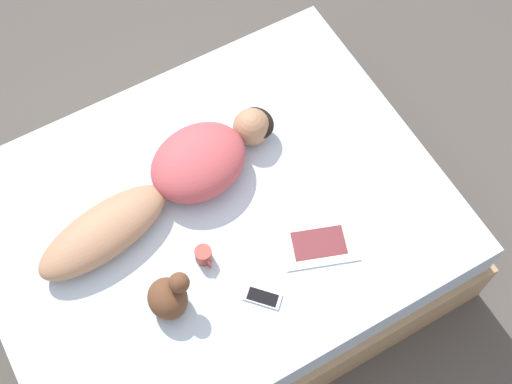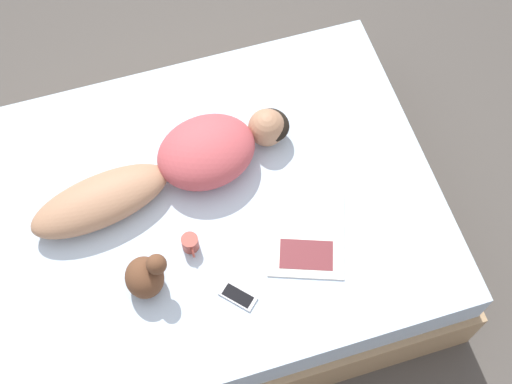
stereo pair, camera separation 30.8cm
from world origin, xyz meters
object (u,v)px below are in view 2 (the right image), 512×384
object	(u,v)px
cell_phone	(237,296)
open_magazine	(307,234)
coffee_mug	(190,243)
person	(177,166)

from	to	relation	value
cell_phone	open_magazine	bearing A→B (deg)	163.78
open_magazine	coffee_mug	distance (m)	0.50
coffee_mug	cell_phone	distance (m)	0.30
coffee_mug	person	bearing A→B (deg)	174.47
coffee_mug	cell_phone	world-z (taller)	coffee_mug
person	coffee_mug	bearing A→B (deg)	-15.48
cell_phone	person	bearing A→B (deg)	-124.43
person	cell_phone	bearing A→B (deg)	-1.58
person	cell_phone	distance (m)	0.63
cell_phone	coffee_mug	bearing A→B (deg)	-107.92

